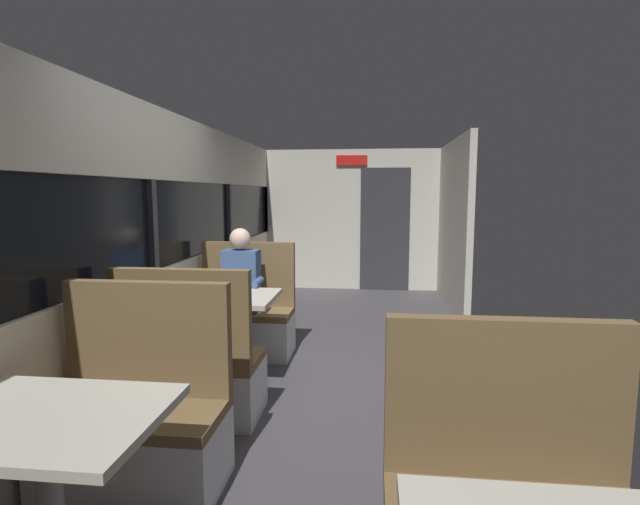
{
  "coord_description": "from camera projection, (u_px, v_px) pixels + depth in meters",
  "views": [
    {
      "loc": [
        0.36,
        -3.72,
        1.59
      ],
      "look_at": [
        -0.17,
        1.08,
        0.99
      ],
      "focal_mm": 26.86,
      "sensor_mm": 36.0,
      "label": 1
    }
  ],
  "objects": [
    {
      "name": "carriage_window_panel_left",
      "position": [
        151.0,
        252.0,
        3.93
      ],
      "size": [
        0.09,
        8.48,
        2.3
      ],
      "color": "beige",
      "rests_on": "ground_plane"
    },
    {
      "name": "bench_mid_window_facing_entry",
      "position": [
        245.0,
        321.0,
        4.75
      ],
      "size": [
        0.95,
        0.5,
        1.1
      ],
      "color": "silver",
      "rests_on": "ground_plane"
    },
    {
      "name": "seated_passenger",
      "position": [
        242.0,
        302.0,
        4.65
      ],
      "size": [
        0.47,
        0.55,
        1.26
      ],
      "color": "#26262D",
      "rests_on": "ground_plane"
    },
    {
      "name": "coffee_cup_primary",
      "position": [
        238.0,
        291.0,
        3.96
      ],
      "size": [
        0.07,
        0.07,
        0.09
      ],
      "color": "#26598C",
      "rests_on": "dining_table_mid_window"
    },
    {
      "name": "dining_table_near_window",
      "position": [
        46.0,
        439.0,
        1.86
      ],
      "size": [
        0.9,
        0.7,
        0.74
      ],
      "color": "#9E9EA3",
      "rests_on": "ground_plane"
    },
    {
      "name": "carriage_end_bulkhead",
      "position": [
        355.0,
        221.0,
        7.89
      ],
      "size": [
        2.9,
        0.11,
        2.3
      ],
      "color": "beige",
      "rests_on": "ground_plane"
    },
    {
      "name": "bench_mid_window_facing_end",
      "position": [
        192.0,
        373.0,
        3.37
      ],
      "size": [
        0.95,
        0.5,
        1.1
      ],
      "color": "silver",
      "rests_on": "ground_plane"
    },
    {
      "name": "bench_near_window_facing_entry",
      "position": [
        137.0,
        427.0,
        2.59
      ],
      "size": [
        0.95,
        0.5,
        1.1
      ],
      "color": "silver",
      "rests_on": "ground_plane"
    },
    {
      "name": "ground_plane",
      "position": [
        326.0,
        390.0,
        3.9
      ],
      "size": [
        3.3,
        9.2,
        0.02
      ],
      "primitive_type": "cube",
      "color": "#423F44"
    },
    {
      "name": "dining_table_mid_window",
      "position": [
        222.0,
        307.0,
        4.02
      ],
      "size": [
        0.9,
        0.7,
        0.74
      ],
      "color": "#9E9EA3",
      "rests_on": "ground_plane"
    },
    {
      "name": "carriage_aisle_panel_right",
      "position": [
        453.0,
        225.0,
        6.56
      ],
      "size": [
        0.08,
        2.4,
        2.3
      ],
      "primitive_type": "cube",
      "color": "beige",
      "rests_on": "ground_plane"
    }
  ]
}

